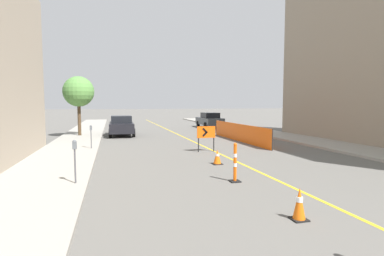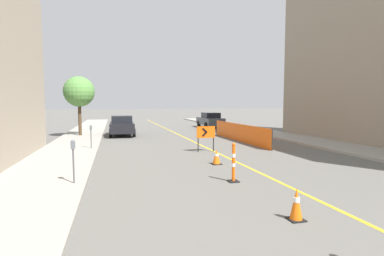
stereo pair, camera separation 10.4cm
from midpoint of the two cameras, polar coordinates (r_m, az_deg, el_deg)
name	(u,v)px [view 2 (the right image)]	position (r m, az deg, el deg)	size (l,w,h in m)	color
lane_stripe	(182,136)	(23.34, -1.82, -1.55)	(0.12, 49.61, 0.01)	gold
sidewalk_left	(80,138)	(22.87, -20.35, -1.80)	(2.96, 49.61, 0.13)	#9E998E
sidewalk_right	(268,133)	(26.02, 14.38, -0.91)	(2.96, 49.61, 0.13)	#9E998E
traffic_cone_second	(296,204)	(7.06, 19.67, -13.50)	(0.34, 0.34, 0.72)	black
traffic_cone_third	(216,157)	(12.57, 4.92, -5.53)	(0.41, 0.41, 0.62)	black
delineator_post_rear	(233,165)	(9.81, 8.21, -6.96)	(0.33, 0.33, 1.27)	black
arrow_barricade_primary	(206,133)	(15.72, 2.85, -1.05)	(0.99, 0.09, 1.34)	#EF560C
safety_mesh_fence	(239,132)	(20.45, 9.04, -0.84)	(0.10, 8.79, 1.17)	#EF560C
parked_car_curb_near	(122,126)	(24.25, -13.10, 0.45)	(1.94, 4.33, 1.59)	black
parked_car_curb_mid	(210,120)	(31.76, 3.59, 1.53)	(1.94, 4.33, 1.59)	#474C51
parking_meter_near_curb	(73,153)	(9.64, -21.42, -4.37)	(0.12, 0.11, 1.31)	#4C4C51
parking_meter_far_curb	(91,132)	(16.91, -18.54, -0.68)	(0.12, 0.11, 1.25)	#4C4C51
street_tree_left_near	(79,92)	(24.16, -20.60, 6.46)	(2.27, 2.27, 4.44)	#4C3823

